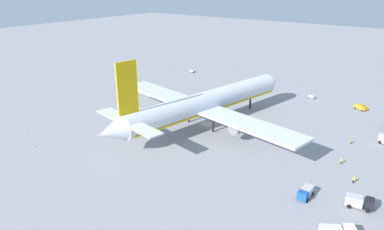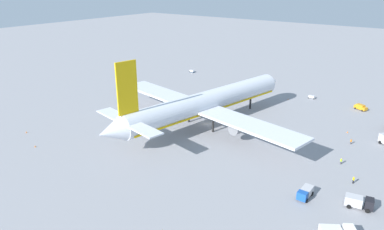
# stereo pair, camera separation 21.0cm
# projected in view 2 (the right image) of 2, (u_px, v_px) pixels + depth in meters

# --- Properties ---
(ground_plane) EXTENTS (600.00, 600.00, 0.00)m
(ground_plane) POSITION_uv_depth(u_px,v_px,m) (207.00, 124.00, 115.63)
(ground_plane) COLOR gray
(airliner) EXTENTS (75.58, 73.58, 25.17)m
(airliner) POSITION_uv_depth(u_px,v_px,m) (205.00, 103.00, 112.13)
(airliner) COLOR silver
(airliner) RESTS_ON ground
(service_truck_0) EXTENTS (5.29, 2.35, 2.26)m
(service_truck_0) POSITION_uv_depth(u_px,v_px,m) (305.00, 193.00, 76.31)
(service_truck_0) COLOR #194CA5
(service_truck_0) RESTS_ON ground
(service_truck_5) EXTENTS (3.32, 5.74, 2.56)m
(service_truck_5) POSITION_uv_depth(u_px,v_px,m) (359.00, 202.00, 72.80)
(service_truck_5) COLOR black
(service_truck_5) RESTS_ON ground
(service_van) EXTENTS (3.60, 4.84, 1.97)m
(service_van) POSITION_uv_depth(u_px,v_px,m) (361.00, 107.00, 128.05)
(service_van) COLOR orange
(service_van) RESTS_ON ground
(baggage_cart_0) EXTENTS (1.66, 3.45, 1.16)m
(baggage_cart_0) POSITION_uv_depth(u_px,v_px,m) (192.00, 71.00, 180.16)
(baggage_cart_0) COLOR #26598C
(baggage_cart_0) RESTS_ON ground
(baggage_cart_1) EXTENTS (1.53, 3.31, 1.18)m
(baggage_cart_1) POSITION_uv_depth(u_px,v_px,m) (312.00, 97.00, 140.52)
(baggage_cart_1) COLOR gray
(baggage_cart_1) RESTS_ON ground
(ground_worker_0) EXTENTS (0.56, 0.56, 1.79)m
(ground_worker_0) POSITION_uv_depth(u_px,v_px,m) (353.00, 180.00, 81.74)
(ground_worker_0) COLOR black
(ground_worker_0) RESTS_ON ground
(ground_worker_1) EXTENTS (0.50, 0.50, 1.71)m
(ground_worker_1) POSITION_uv_depth(u_px,v_px,m) (341.00, 161.00, 90.26)
(ground_worker_1) COLOR #3F3F47
(ground_worker_1) RESTS_ON ground
(ground_worker_3) EXTENTS (0.54, 0.54, 1.61)m
(ground_worker_3) POSITION_uv_depth(u_px,v_px,m) (351.00, 142.00, 101.30)
(ground_worker_3) COLOR #3F3F47
(ground_worker_3) RESTS_ON ground
(traffic_cone_0) EXTENTS (0.36, 0.36, 0.55)m
(traffic_cone_0) POSITION_uv_depth(u_px,v_px,m) (35.00, 146.00, 99.69)
(traffic_cone_0) COLOR orange
(traffic_cone_0) RESTS_ON ground
(traffic_cone_1) EXTENTS (0.36, 0.36, 0.55)m
(traffic_cone_1) POSITION_uv_depth(u_px,v_px,m) (26.00, 132.00, 108.97)
(traffic_cone_1) COLOR orange
(traffic_cone_1) RESTS_ON ground
(traffic_cone_2) EXTENTS (0.36, 0.36, 0.55)m
(traffic_cone_2) POSITION_uv_depth(u_px,v_px,m) (288.00, 99.00, 139.09)
(traffic_cone_2) COLOR orange
(traffic_cone_2) RESTS_ON ground
(traffic_cone_3) EXTENTS (0.36, 0.36, 0.55)m
(traffic_cone_3) POSITION_uv_depth(u_px,v_px,m) (348.00, 132.00, 109.01)
(traffic_cone_3) COLOR orange
(traffic_cone_3) RESTS_ON ground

